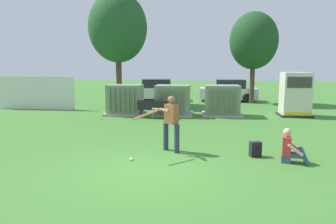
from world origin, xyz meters
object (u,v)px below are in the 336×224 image
object	(u,v)px
sports_ball	(131,159)
backpack	(256,149)
parked_car_leftmost	(156,90)
parked_car_left_of_center	(229,91)
generator_enclosure	(295,95)
batter	(170,121)
seated_spectator	(290,149)
transformer_west	(125,100)
transformer_mid_east	(222,101)
transformer_mid_west	(173,101)
park_bench	(155,108)

from	to	relation	value
sports_ball	backpack	world-z (taller)	backpack
parked_car_leftmost	parked_car_left_of_center	size ratio (longest dim) A/B	1.01
generator_enclosure	parked_car_left_of_center	bearing A→B (deg)	113.32
batter	parked_car_leftmost	distance (m)	14.67
sports_ball	seated_spectator	bearing A→B (deg)	4.20
transformer_west	parked_car_left_of_center	bearing A→B (deg)	49.54
parked_car_leftmost	batter	bearing A→B (deg)	-79.85
batter	parked_car_left_of_center	xyz separation A→B (m)	(2.94, 14.39, -0.22)
generator_enclosure	sports_ball	xyz separation A→B (m)	(-6.84, -8.69, -1.09)
sports_ball	parked_car_left_of_center	xyz separation A→B (m)	(3.93, 15.43, 0.71)
generator_enclosure	batter	world-z (taller)	generator_enclosure
transformer_mid_east	parked_car_left_of_center	distance (m)	7.08
generator_enclosure	seated_spectator	world-z (taller)	generator_enclosure
parked_car_left_of_center	sports_ball	bearing A→B (deg)	-104.29
generator_enclosure	sports_ball	distance (m)	11.11
sports_ball	backpack	size ratio (longest dim) A/B	0.20
batter	seated_spectator	xyz separation A→B (m)	(3.41, -0.73, -0.60)
parked_car_leftmost	backpack	bearing A→B (deg)	-70.72
generator_enclosure	batter	distance (m)	9.62
transformer_west	parked_car_leftmost	bearing A→B (deg)	85.28
transformer_mid_west	batter	world-z (taller)	batter
generator_enclosure	park_bench	size ratio (longest dim) A/B	1.25
park_bench	parked_car_leftmost	bearing A→B (deg)	98.12
park_bench	parked_car_left_of_center	size ratio (longest dim) A/B	0.44
transformer_west	transformer_mid_west	size ratio (longest dim) A/B	1.00
park_bench	sports_ball	xyz separation A→B (m)	(0.40, -7.12, -0.49)
batter	parked_car_leftmost	size ratio (longest dim) A/B	0.41
park_bench	batter	distance (m)	6.25
generator_enclosure	parked_car_left_of_center	size ratio (longest dim) A/B	0.55
backpack	transformer_mid_west	bearing A→B (deg)	112.86
transformer_mid_west	parked_car_left_of_center	size ratio (longest dim) A/B	0.50
transformer_mid_east	generator_enclosure	world-z (taller)	generator_enclosure
transformer_mid_east	parked_car_left_of_center	bearing A→B (deg)	82.60
transformer_mid_east	sports_ball	size ratio (longest dim) A/B	23.33
park_bench	parked_car_left_of_center	xyz separation A→B (m)	(4.33, 8.31, 0.22)
transformer_mid_west	parked_car_left_of_center	distance (m)	8.02
transformer_west	transformer_mid_west	bearing A→B (deg)	-0.75
seated_spectator	backpack	world-z (taller)	seated_spectator
transformer_west	seated_spectator	bearing A→B (deg)	-50.25
generator_enclosure	backpack	xyz separation A→B (m)	(-3.29, -7.91, -0.92)
generator_enclosure	parked_car_leftmost	world-z (taller)	generator_enclosure
transformer_mid_east	transformer_mid_west	bearing A→B (deg)	-175.74
transformer_mid_east	parked_car_leftmost	size ratio (longest dim) A/B	0.49
transformer_mid_east	park_bench	xyz separation A→B (m)	(-3.42, -1.29, -0.25)
transformer_west	parked_car_leftmost	xyz separation A→B (m)	(0.60, 7.24, -0.04)
transformer_mid_west	backpack	world-z (taller)	transformer_mid_west
backpack	parked_car_leftmost	bearing A→B (deg)	109.28
seated_spectator	parked_car_left_of_center	world-z (taller)	parked_car_left_of_center
generator_enclosure	parked_car_left_of_center	world-z (taller)	generator_enclosure
transformer_mid_west	backpack	size ratio (longest dim) A/B	4.77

